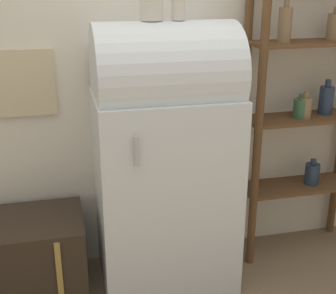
% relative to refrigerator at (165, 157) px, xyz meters
% --- Properties ---
extents(wall_back, '(7.00, 0.09, 2.70)m').
position_rel_refrigerator_xyz_m(wall_back, '(-0.01, 0.31, 0.57)').
color(wall_back, silver).
rests_on(wall_back, ground_plane).
extents(refrigerator, '(0.77, 0.61, 1.53)m').
position_rel_refrigerator_xyz_m(refrigerator, '(0.00, 0.00, 0.00)').
color(refrigerator, silver).
rests_on(refrigerator, ground_plane).
extents(suitcase_trunk, '(0.66, 0.48, 0.47)m').
position_rel_refrigerator_xyz_m(suitcase_trunk, '(-0.81, 0.01, -0.55)').
color(suitcase_trunk, '#33281E').
rests_on(suitcase_trunk, ground_plane).
extents(shelf_unit, '(0.77, 0.29, 1.85)m').
position_rel_refrigerator_xyz_m(shelf_unit, '(0.93, 0.13, 0.25)').
color(shelf_unit, brown).
rests_on(shelf_unit, ground_plane).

